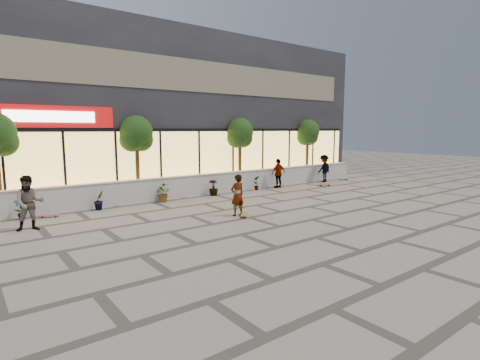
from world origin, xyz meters
TOP-DOWN VIEW (x-y plane):
  - ground at (0.00, 0.00)m, footprint 80.00×80.00m
  - planter_wall at (0.00, 7.00)m, footprint 22.00×0.42m
  - retail_building at (-0.00, 12.49)m, footprint 24.00×9.17m
  - shrub_a at (-8.50, 6.45)m, footprint 0.43×0.29m
  - shrub_b at (-5.70, 6.45)m, footprint 0.57×0.57m
  - shrub_c at (-2.90, 6.45)m, footprint 0.68×0.77m
  - shrub_d at (-0.10, 6.45)m, footprint 0.64×0.64m
  - shrub_e at (2.70, 6.45)m, footprint 0.46×0.35m
  - tree_midwest at (-3.50, 7.70)m, footprint 1.60×1.50m
  - tree_mideast at (2.50, 7.70)m, footprint 1.60×1.50m
  - tree_east at (8.00, 7.70)m, footprint 1.60×1.50m
  - skater_center at (-1.81, 2.15)m, footprint 0.58×0.38m
  - skater_left at (-8.45, 4.55)m, footprint 0.98×0.82m
  - skater_right_near at (4.17, 6.30)m, footprint 0.98×0.42m
  - skater_right_far at (8.04, 6.30)m, footprint 1.17×0.75m
  - skateboard_center at (-1.65, 1.95)m, footprint 0.70×0.76m
  - skateboard_left at (-7.63, 6.20)m, footprint 0.74×0.41m
  - skateboard_right_near at (6.81, 5.18)m, footprint 0.84×0.57m
  - skateboard_right_far at (9.80, 6.14)m, footprint 0.76×0.31m

SIDE VIEW (x-z plane):
  - ground at x=0.00m, z-range 0.00..0.00m
  - skateboard_left at x=-7.63m, z-range 0.03..0.12m
  - skateboard_right_far at x=9.80m, z-range 0.03..0.12m
  - skateboard_center at x=-1.65m, z-range 0.03..0.13m
  - skateboard_right_near at x=6.81m, z-range 0.03..0.13m
  - shrub_a at x=-8.50m, z-range 0.00..0.81m
  - shrub_b at x=-5.70m, z-range 0.00..0.81m
  - shrub_c at x=-2.90m, z-range 0.00..0.81m
  - shrub_d at x=-0.10m, z-range 0.00..0.81m
  - shrub_e at x=2.70m, z-range 0.00..0.81m
  - planter_wall at x=0.00m, z-range 0.00..1.04m
  - skater_center at x=-1.81m, z-range 0.00..1.60m
  - skater_right_near at x=4.17m, z-range 0.00..1.65m
  - skater_right_far at x=8.04m, z-range 0.00..1.71m
  - skater_left at x=-8.45m, z-range 0.00..1.81m
  - tree_midwest at x=-3.50m, z-range 1.03..4.94m
  - tree_mideast at x=2.50m, z-range 1.03..4.94m
  - tree_east at x=8.00m, z-range 1.03..4.94m
  - retail_building at x=0.00m, z-range 0.00..8.50m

